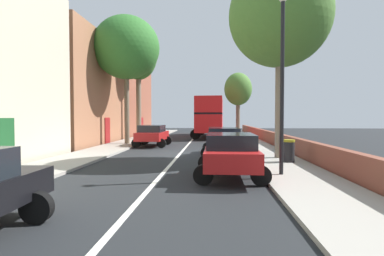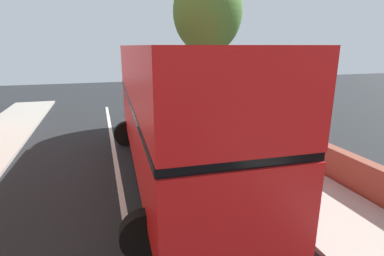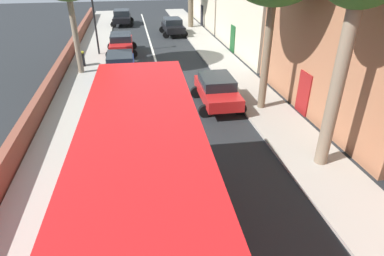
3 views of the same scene
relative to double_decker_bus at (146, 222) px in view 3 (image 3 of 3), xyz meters
name	(u,v)px [view 3 (image 3 of 3)]	position (x,y,z in m)	size (l,w,h in m)	color
ground_plane	(162,81)	(-1.70, -14.71, -2.35)	(84.00, 84.00, 0.00)	black
road_centre_line	(162,81)	(-1.70, -14.71, -2.35)	(0.16, 54.00, 0.01)	silver
sidewalk_left	(235,75)	(-6.60, -14.71, -2.29)	(2.60, 60.00, 0.12)	#9E998E
sidewalk_right	(82,85)	(3.20, -14.71, -2.29)	(2.60, 60.00, 0.12)	#9E998E
terraced_houses_left	(295,1)	(-10.20, -14.95, 2.23)	(4.07, 47.52, 9.73)	beige
boundary_wall_right	(54,80)	(4.75, -14.71, -1.85)	(0.36, 54.00, 1.01)	brown
double_decker_bus	(146,222)	(0.00, 0.00, 0.00)	(3.85, 10.67, 4.06)	red
parked_car_red_right_0	(121,43)	(0.80, -21.69, -1.45)	(2.46, 4.18, 1.56)	#AD1919
parked_car_black_right_1	(122,17)	(0.80, -34.19, -1.42)	(2.61, 4.31, 1.64)	black
parked_car_black_left_2	(173,26)	(-4.20, -27.95, -1.44)	(2.56, 4.15, 1.59)	black
parked_car_red_left_3	(217,89)	(-4.20, -10.39, -1.46)	(2.49, 4.08, 1.56)	#AD1919
parked_car_blue_right_4	(121,65)	(0.80, -15.69, -1.45)	(2.45, 4.40, 1.56)	#1E389E
lamppost_right	(93,5)	(2.60, -21.56, 1.45)	(0.32, 0.32, 6.31)	black
litter_bin_right	(81,59)	(3.60, -18.53, -1.73)	(0.55, 0.55, 1.00)	black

